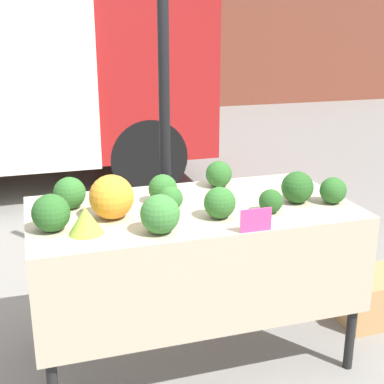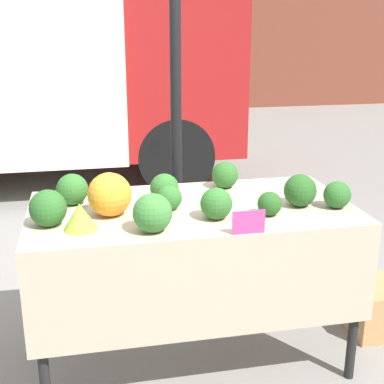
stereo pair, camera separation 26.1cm
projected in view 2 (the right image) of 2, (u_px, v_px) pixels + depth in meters
ground_plane at (192, 354)px, 3.05m from camera, size 40.00×40.00×0.00m
tent_pole at (176, 126)px, 3.39m from camera, size 0.07×0.07×2.35m
parked_truck at (29, 51)px, 6.03m from camera, size 4.25×2.19×2.83m
market_table at (195, 233)px, 2.75m from camera, size 1.67×0.86×0.89m
orange_cauliflower at (110, 195)px, 2.62m from camera, size 0.22×0.22×0.22m
romanesco_head at (80, 217)px, 2.45m from camera, size 0.16×0.16×0.13m
broccoli_head_0 at (48, 208)px, 2.49m from camera, size 0.18×0.18×0.18m
broccoli_head_1 at (270, 204)px, 2.64m from camera, size 0.12×0.12×0.12m
broccoli_head_2 at (216, 204)px, 2.58m from camera, size 0.16×0.16×0.16m
broccoli_head_3 at (72, 189)px, 2.79m from camera, size 0.17×0.17×0.17m
broccoli_head_4 at (152, 213)px, 2.42m from camera, size 0.18×0.18×0.18m
broccoli_head_5 at (300, 190)px, 2.76m from camera, size 0.17×0.17×0.17m
broccoli_head_6 at (164, 188)px, 2.83m from camera, size 0.15×0.15×0.15m
broccoli_head_7 at (169, 198)px, 2.71m from camera, size 0.13×0.13×0.13m
broccoli_head_8 at (337, 195)px, 2.74m from camera, size 0.14×0.14×0.14m
broccoli_head_9 at (225, 175)px, 3.08m from camera, size 0.15×0.15×0.15m
price_sign at (249, 222)px, 2.41m from camera, size 0.15×0.01×0.11m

